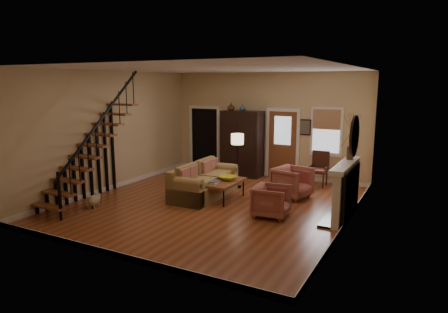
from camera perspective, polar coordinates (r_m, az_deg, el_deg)
The scene contains 15 objects.
room at distance 11.41m, azimuth 0.93°, elevation 3.08°, with size 7.00×7.33×3.30m.
staircase at distance 10.36m, azimuth -18.82°, elevation 2.29°, with size 0.94×2.80×3.20m, color brown, non-canonical shape.
fireplace at distance 9.23m, azimuth 17.19°, elevation -4.03°, with size 0.33×1.95×2.30m.
armoire at distance 12.83m, azimuth 2.60°, elevation 1.85°, with size 1.30×0.60×2.10m, color black, non-canonical shape.
vase_a at distance 12.77m, azimuth 1.02°, elevation 7.12°, with size 0.24×0.24×0.25m, color #4C2619.
vase_b at distance 12.59m, azimuth 2.66°, elevation 6.98°, with size 0.20×0.20×0.21m, color #334C60.
sofa at distance 10.57m, azimuth -2.82°, elevation -3.53°, with size 0.97×2.24×0.83m, color olive, non-canonical shape.
coffee_table at distance 10.33m, azimuth -0.07°, elevation -4.84°, with size 0.75×1.28×0.49m, color brown, non-canonical shape.
bowl at distance 10.36m, azimuth 0.57°, elevation -3.08°, with size 0.44×0.44×0.11m, color gold.
books at distance 10.06m, azimuth -1.48°, elevation -3.64°, with size 0.24×0.32×0.06m, color beige, non-canonical shape.
armchair_left at distance 9.09m, azimuth 6.79°, elevation -6.34°, with size 0.76×0.78×0.71m, color maroon.
armchair_right at distance 10.63m, azimuth 9.72°, elevation -3.67°, with size 0.86×0.89×0.81m, color maroon.
floor_lamp at distance 11.38m, azimuth 1.91°, elevation -0.64°, with size 0.36×0.36×1.56m, color black, non-canonical shape.
side_chair at distance 11.88m, azimuth 13.34°, elevation -1.77°, with size 0.54×0.54×1.02m, color #3C1D13, non-canonical shape.
dog at distance 10.19m, azimuth -18.11°, elevation -6.09°, with size 0.26×0.44×0.32m, color tan, non-canonical shape.
Camera 1 is at (4.72, -8.31, 2.98)m, focal length 32.00 mm.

